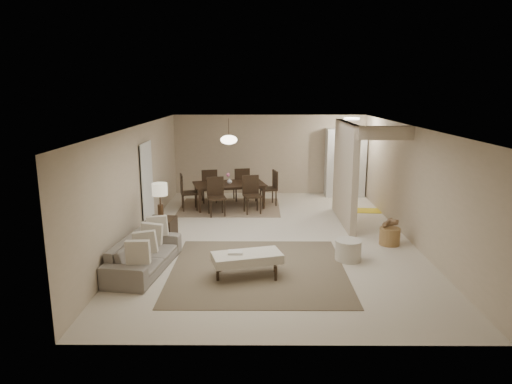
{
  "coord_description": "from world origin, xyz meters",
  "views": [
    {
      "loc": [
        -0.34,
        -9.87,
        3.26
      ],
      "look_at": [
        -0.4,
        -0.03,
        1.05
      ],
      "focal_mm": 32.0,
      "sensor_mm": 36.0,
      "label": 1
    }
  ],
  "objects_px": {
    "ottoman_bench": "(247,258)",
    "round_pouf": "(348,250)",
    "dining_table": "(230,196)",
    "wicker_basket": "(390,236)",
    "sofa": "(144,255)",
    "pantry_cabinet": "(345,163)",
    "side_table": "(162,232)"
  },
  "relations": [
    {
      "from": "dining_table",
      "to": "wicker_basket",
      "type": "bearing_deg",
      "value": -54.84
    },
    {
      "from": "pantry_cabinet",
      "to": "side_table",
      "type": "xyz_separation_m",
      "value": [
        -4.75,
        -4.77,
        -0.75
      ]
    },
    {
      "from": "ottoman_bench",
      "to": "side_table",
      "type": "bearing_deg",
      "value": 122.98
    },
    {
      "from": "ottoman_bench",
      "to": "round_pouf",
      "type": "xyz_separation_m",
      "value": [
        1.96,
        0.81,
        -0.15
      ]
    },
    {
      "from": "sofa",
      "to": "side_table",
      "type": "height_order",
      "value": "side_table"
    },
    {
      "from": "pantry_cabinet",
      "to": "side_table",
      "type": "distance_m",
      "value": 6.77
    },
    {
      "from": "pantry_cabinet",
      "to": "side_table",
      "type": "bearing_deg",
      "value": -134.91
    },
    {
      "from": "pantry_cabinet",
      "to": "ottoman_bench",
      "type": "distance_m",
      "value": 7.06
    },
    {
      "from": "ottoman_bench",
      "to": "sofa",
      "type": "bearing_deg",
      "value": 155.38
    },
    {
      "from": "sofa",
      "to": "wicker_basket",
      "type": "bearing_deg",
      "value": -65.7
    },
    {
      "from": "sofa",
      "to": "wicker_basket",
      "type": "distance_m",
      "value": 5.14
    },
    {
      "from": "sofa",
      "to": "wicker_basket",
      "type": "relative_size",
      "value": 4.68
    },
    {
      "from": "ottoman_bench",
      "to": "pantry_cabinet",
      "type": "bearing_deg",
      "value": 49.99
    },
    {
      "from": "sofa",
      "to": "pantry_cabinet",
      "type": "bearing_deg",
      "value": -30.16
    },
    {
      "from": "pantry_cabinet",
      "to": "sofa",
      "type": "relative_size",
      "value": 1.03
    },
    {
      "from": "sofa",
      "to": "ottoman_bench",
      "type": "distance_m",
      "value": 1.93
    },
    {
      "from": "pantry_cabinet",
      "to": "ottoman_bench",
      "type": "height_order",
      "value": "pantry_cabinet"
    },
    {
      "from": "ottoman_bench",
      "to": "wicker_basket",
      "type": "height_order",
      "value": "ottoman_bench"
    },
    {
      "from": "side_table",
      "to": "round_pouf",
      "type": "xyz_separation_m",
      "value": [
        3.81,
        -0.82,
        -0.1
      ]
    },
    {
      "from": "pantry_cabinet",
      "to": "round_pouf",
      "type": "relative_size",
      "value": 4.03
    },
    {
      "from": "wicker_basket",
      "to": "side_table",
      "type": "bearing_deg",
      "value": -178.78
    },
    {
      "from": "pantry_cabinet",
      "to": "sofa",
      "type": "height_order",
      "value": "pantry_cabinet"
    },
    {
      "from": "pantry_cabinet",
      "to": "dining_table",
      "type": "distance_m",
      "value": 3.88
    },
    {
      "from": "pantry_cabinet",
      "to": "dining_table",
      "type": "xyz_separation_m",
      "value": [
        -3.51,
        -1.51,
        -0.7
      ]
    },
    {
      "from": "side_table",
      "to": "ottoman_bench",
      "type": "bearing_deg",
      "value": -41.35
    },
    {
      "from": "wicker_basket",
      "to": "dining_table",
      "type": "xyz_separation_m",
      "value": [
        -3.64,
        3.15,
        0.16
      ]
    },
    {
      "from": "pantry_cabinet",
      "to": "wicker_basket",
      "type": "relative_size",
      "value": 4.83
    },
    {
      "from": "ottoman_bench",
      "to": "round_pouf",
      "type": "height_order",
      "value": "ottoman_bench"
    },
    {
      "from": "round_pouf",
      "to": "dining_table",
      "type": "bearing_deg",
      "value": 122.22
    },
    {
      "from": "side_table",
      "to": "round_pouf",
      "type": "relative_size",
      "value": 1.16
    },
    {
      "from": "sofa",
      "to": "side_table",
      "type": "xyz_separation_m",
      "value": [
        0.05,
        1.33,
        0.01
      ]
    },
    {
      "from": "side_table",
      "to": "dining_table",
      "type": "xyz_separation_m",
      "value": [
        1.24,
        3.26,
        0.04
      ]
    }
  ]
}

